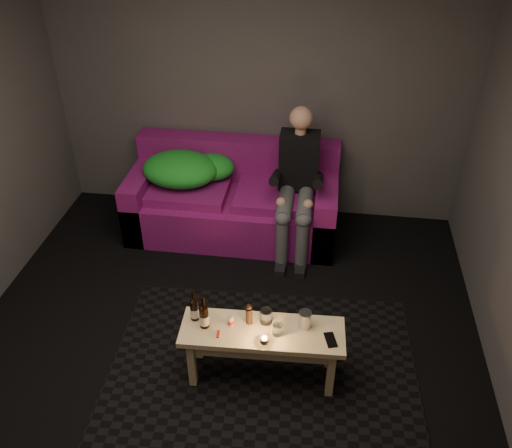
{
  "coord_description": "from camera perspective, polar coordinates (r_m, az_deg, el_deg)",
  "views": [
    {
      "loc": [
        0.67,
        -2.63,
        3.17
      ],
      "look_at": [
        0.15,
        1.03,
        0.61
      ],
      "focal_mm": 38.0,
      "sensor_mm": 36.0,
      "label": 1
    }
  ],
  "objects": [
    {
      "name": "green_blanket",
      "position": [
        5.27,
        -7.38,
        5.81
      ],
      "size": [
        0.88,
        0.6,
        0.3
      ],
      "color": "#1A9323",
      "rests_on": "sofa"
    },
    {
      "name": "smartphone",
      "position": [
        3.75,
        7.85,
        -11.98
      ],
      "size": [
        0.1,
        0.15,
        0.01
      ],
      "primitive_type": "cube",
      "rotation": [
        0.0,
        0.0,
        0.28
      ],
      "color": "black",
      "rests_on": "coffee_table"
    },
    {
      "name": "rug",
      "position": [
        4.15,
        0.72,
        -15.0
      ],
      "size": [
        2.33,
        1.75,
        0.01
      ],
      "primitive_type": "cube",
      "rotation": [
        0.0,
        0.0,
        0.05
      ],
      "color": "black",
      "rests_on": "floor"
    },
    {
      "name": "steel_cup",
      "position": [
        3.78,
        5.18,
        -9.97
      ],
      "size": [
        0.12,
        0.12,
        0.13
      ],
      "primitive_type": "cylinder",
      "rotation": [
        0.0,
        0.0,
        -0.32
      ],
      "color": "#B8B9BF",
      "rests_on": "coffee_table"
    },
    {
      "name": "beer_bottle_b",
      "position": [
        3.75,
        -5.5,
        -9.58
      ],
      "size": [
        0.07,
        0.07,
        0.27
      ],
      "color": "black",
      "rests_on": "coffee_table"
    },
    {
      "name": "person",
      "position": [
        4.96,
        4.35,
        4.59
      ],
      "size": [
        0.36,
        0.83,
        1.33
      ],
      "color": "black",
      "rests_on": "sofa"
    },
    {
      "name": "salt_shaker",
      "position": [
        3.79,
        -2.69,
        -10.12
      ],
      "size": [
        0.05,
        0.05,
        0.08
      ],
      "primitive_type": "cylinder",
      "rotation": [
        0.0,
        0.0,
        0.3
      ],
      "color": "silver",
      "rests_on": "coffee_table"
    },
    {
      "name": "beer_bottle_a",
      "position": [
        3.82,
        -6.5,
        -8.85
      ],
      "size": [
        0.06,
        0.06,
        0.25
      ],
      "color": "black",
      "rests_on": "coffee_table"
    },
    {
      "name": "tealight",
      "position": [
        3.69,
        0.88,
        -12.04
      ],
      "size": [
        0.06,
        0.06,
        0.05
      ],
      "color": "white",
      "rests_on": "coffee_table"
    },
    {
      "name": "room",
      "position": [
        3.52,
        -3.76,
        8.88
      ],
      "size": [
        4.5,
        4.5,
        4.5
      ],
      "color": "silver",
      "rests_on": "ground"
    },
    {
      "name": "red_lighter",
      "position": [
        3.76,
        -4.02,
        -11.48
      ],
      "size": [
        0.02,
        0.07,
        0.01
      ],
      "primitive_type": "cube",
      "rotation": [
        0.0,
        0.0,
        0.08
      ],
      "color": "red",
      "rests_on": "coffee_table"
    },
    {
      "name": "tumbler_back",
      "position": [
        3.8,
        1.07,
        -9.67
      ],
      "size": [
        0.11,
        0.11,
        0.11
      ],
      "primitive_type": "cylinder",
      "rotation": [
        0.0,
        0.0,
        0.29
      ],
      "color": "white",
      "rests_on": "coffee_table"
    },
    {
      "name": "pepper_mill",
      "position": [
        3.79,
        -0.74,
        -9.64
      ],
      "size": [
        0.06,
        0.06,
        0.13
      ],
      "primitive_type": "cylinder",
      "rotation": [
        0.0,
        0.0,
        0.34
      ],
      "color": "black",
      "rests_on": "coffee_table"
    },
    {
      "name": "sofa",
      "position": [
        5.36,
        -2.33,
        2.41
      ],
      "size": [
        2.0,
        0.9,
        0.86
      ],
      "color": "#6D0E5A",
      "rests_on": "floor"
    },
    {
      "name": "floor",
      "position": [
        4.18,
        -4.17,
        -14.87
      ],
      "size": [
        4.5,
        4.5,
        0.0
      ],
      "primitive_type": "plane",
      "color": "black",
      "rests_on": "ground"
    },
    {
      "name": "coffee_table",
      "position": [
        3.84,
        0.66,
        -11.95
      ],
      "size": [
        1.15,
        0.41,
        0.46
      ],
      "rotation": [
        0.0,
        0.0,
        0.05
      ],
      "color": "tan",
      "rests_on": "rug"
    },
    {
      "name": "tumbler_front",
      "position": [
        3.73,
        2.28,
        -11.03
      ],
      "size": [
        0.07,
        0.07,
        0.09
      ],
      "primitive_type": "cylinder",
      "rotation": [
        0.0,
        0.0,
        0.04
      ],
      "color": "white",
      "rests_on": "coffee_table"
    }
  ]
}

